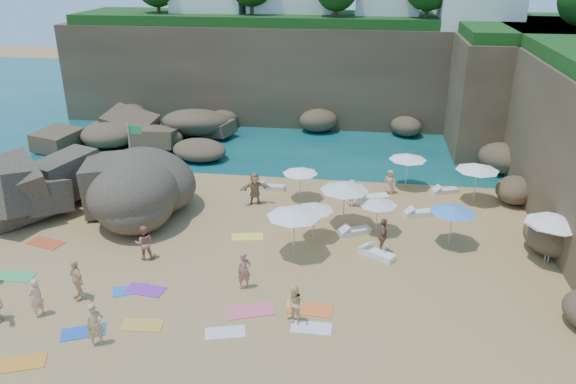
# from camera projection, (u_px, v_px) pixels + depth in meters

# --- Properties ---
(ground) EXTENTS (120.00, 120.00, 0.00)m
(ground) POSITION_uv_depth(u_px,v_px,m) (239.00, 251.00, 27.37)
(ground) COLOR tan
(ground) RESTS_ON ground
(seawater) EXTENTS (120.00, 120.00, 0.00)m
(seawater) POSITION_uv_depth(u_px,v_px,m) (307.00, 103.00, 54.70)
(seawater) COLOR #0C4751
(seawater) RESTS_ON ground
(cliff_back) EXTENTS (44.00, 8.00, 8.00)m
(cliff_back) POSITION_uv_depth(u_px,v_px,m) (324.00, 72.00, 48.33)
(cliff_back) COLOR brown
(cliff_back) RESTS_ON ground
(cliff_corner) EXTENTS (10.00, 12.00, 8.00)m
(cliff_corner) POSITION_uv_depth(u_px,v_px,m) (519.00, 90.00, 41.83)
(cliff_corner) COLOR brown
(cliff_corner) RESTS_ON ground
(rock_promontory) EXTENTS (12.00, 7.00, 2.00)m
(rock_promontory) POSITION_uv_depth(u_px,v_px,m) (145.00, 142.00, 43.37)
(rock_promontory) COLOR brown
(rock_promontory) RESTS_ON ground
(marina_masts) EXTENTS (3.10, 0.10, 6.00)m
(marina_masts) POSITION_uv_depth(u_px,v_px,m) (142.00, 67.00, 55.67)
(marina_masts) COLOR white
(marina_masts) RESTS_ON ground
(rock_outcrop) EXTENTS (8.40, 6.38, 3.31)m
(rock_outcrop) POSITION_uv_depth(u_px,v_px,m) (83.00, 212.00, 31.50)
(rock_outcrop) COLOR brown
(rock_outcrop) RESTS_ON ground
(flag_pole) EXTENTS (0.87, 0.15, 4.48)m
(flag_pole) POSITION_uv_depth(u_px,v_px,m) (133.00, 150.00, 32.61)
(flag_pole) COLOR silver
(flag_pole) RESTS_ON ground
(parasol_0) EXTENTS (2.05, 2.05, 1.94)m
(parasol_0) POSITION_uv_depth(u_px,v_px,m) (300.00, 171.00, 32.52)
(parasol_0) COLOR silver
(parasol_0) RESTS_ON ground
(parasol_1) EXTENTS (2.30, 2.30, 2.17)m
(parasol_1) POSITION_uv_depth(u_px,v_px,m) (408.00, 157.00, 34.13)
(parasol_1) COLOR silver
(parasol_1) RESTS_ON ground
(parasol_2) EXTENTS (2.47, 2.47, 2.33)m
(parasol_2) POSITION_uv_depth(u_px,v_px,m) (478.00, 167.00, 32.04)
(parasol_2) COLOR silver
(parasol_2) RESTS_ON ground
(parasol_3) EXTENTS (1.97, 1.97, 1.87)m
(parasol_3) POSITION_uv_depth(u_px,v_px,m) (378.00, 202.00, 28.60)
(parasol_3) COLOR silver
(parasol_3) RESTS_ON ground
(parasol_4) EXTENTS (2.27, 2.27, 2.15)m
(parasol_4) POSITION_uv_depth(u_px,v_px,m) (573.00, 189.00, 29.53)
(parasol_4) COLOR silver
(parasol_4) RESTS_ON ground
(parasol_5) EXTENTS (1.98, 1.98, 1.87)m
(parasol_5) POSITION_uv_depth(u_px,v_px,m) (314.00, 207.00, 27.97)
(parasol_5) COLOR silver
(parasol_5) RESTS_ON ground
(parasol_7) EXTENTS (2.56, 2.56, 2.42)m
(parasol_7) POSITION_uv_depth(u_px,v_px,m) (345.00, 187.00, 29.14)
(parasol_7) COLOR silver
(parasol_7) RESTS_ON ground
(parasol_8) EXTENTS (2.48, 2.48, 2.34)m
(parasol_8) POSITION_uv_depth(u_px,v_px,m) (553.00, 221.00, 25.61)
(parasol_8) COLOR silver
(parasol_8) RESTS_ON ground
(parasol_9) EXTENTS (2.58, 2.58, 2.44)m
(parasol_9) POSITION_uv_depth(u_px,v_px,m) (294.00, 212.00, 26.21)
(parasol_9) COLOR silver
(parasol_9) RESTS_ON ground
(parasol_10) EXTENTS (2.23, 2.23, 2.11)m
(parasol_10) POSITION_uv_depth(u_px,v_px,m) (453.00, 209.00, 27.27)
(parasol_10) COLOR silver
(parasol_10) RESTS_ON ground
(parasol_11) EXTENTS (2.59, 2.59, 2.45)m
(parasol_11) POSITION_uv_depth(u_px,v_px,m) (556.00, 220.00, 25.46)
(parasol_11) COLOR silver
(parasol_11) RESTS_ON ground
(lounger_0) EXTENTS (1.71, 0.58, 0.27)m
(lounger_0) POSITION_uv_depth(u_px,v_px,m) (271.00, 187.00, 34.52)
(lounger_0) COLOR silver
(lounger_0) RESTS_ON ground
(lounger_1) EXTENTS (1.77, 1.07, 0.26)m
(lounger_1) POSITION_uv_depth(u_px,v_px,m) (419.00, 213.00, 31.07)
(lounger_1) COLOR white
(lounger_1) RESTS_ON ground
(lounger_2) EXTENTS (1.66, 1.11, 0.25)m
(lounger_2) POSITION_uv_depth(u_px,v_px,m) (445.00, 191.00, 34.02)
(lounger_2) COLOR silver
(lounger_2) RESTS_ON ground
(lounger_3) EXTENTS (2.14, 1.40, 0.32)m
(lounger_3) POSITION_uv_depth(u_px,v_px,m) (372.00, 198.00, 32.89)
(lounger_3) COLOR white
(lounger_3) RESTS_ON ground
(lounger_4) EXTENTS (1.83, 1.50, 0.28)m
(lounger_4) POSITION_uv_depth(u_px,v_px,m) (377.00, 254.00, 26.86)
(lounger_4) COLOR white
(lounger_4) RESTS_ON ground
(lounger_5) EXTENTS (1.75, 1.30, 0.26)m
(lounger_5) POSITION_uv_depth(u_px,v_px,m) (355.00, 231.00, 29.04)
(lounger_5) COLOR silver
(lounger_5) RESTS_ON ground
(towel_0) EXTENTS (1.83, 1.41, 0.03)m
(towel_0) POSITION_uv_depth(u_px,v_px,m) (83.00, 332.00, 21.50)
(towel_0) COLOR blue
(towel_0) RESTS_ON ground
(towel_2) EXTENTS (1.90, 1.41, 0.03)m
(towel_2) POSITION_uv_depth(u_px,v_px,m) (21.00, 363.00, 19.86)
(towel_2) COLOR orange
(towel_2) RESTS_ON ground
(towel_3) EXTENTS (1.74, 0.96, 0.03)m
(towel_3) POSITION_uv_depth(u_px,v_px,m) (15.00, 277.00, 25.20)
(towel_3) COLOR #34B662
(towel_3) RESTS_ON ground
(towel_4) EXTENTS (1.65, 0.92, 0.03)m
(towel_4) POSITION_uv_depth(u_px,v_px,m) (142.00, 325.00, 21.90)
(towel_4) COLOR gold
(towel_4) RESTS_ON ground
(towel_5) EXTENTS (1.69, 1.15, 0.03)m
(towel_5) POSITION_uv_depth(u_px,v_px,m) (225.00, 332.00, 21.47)
(towel_5) COLOR silver
(towel_5) RESTS_ON ground
(towel_6) EXTENTS (1.77, 1.04, 0.03)m
(towel_6) POSITION_uv_depth(u_px,v_px,m) (145.00, 290.00, 24.19)
(towel_6) COLOR purple
(towel_6) RESTS_ON ground
(towel_7) EXTENTS (2.00, 1.35, 0.03)m
(towel_7) POSITION_uv_depth(u_px,v_px,m) (46.00, 243.00, 28.12)
(towel_7) COLOR #D44C25
(towel_7) RESTS_ON ground
(towel_8) EXTENTS (1.75, 1.35, 0.03)m
(towel_8) POSITION_uv_depth(u_px,v_px,m) (131.00, 290.00, 24.20)
(towel_8) COLOR blue
(towel_8) RESTS_ON ground
(towel_9) EXTENTS (2.15, 1.58, 0.03)m
(towel_9) POSITION_uv_depth(u_px,v_px,m) (250.00, 310.00, 22.79)
(towel_9) COLOR #EB5B71
(towel_9) RESTS_ON ground
(towel_10) EXTENTS (1.88, 1.04, 0.03)m
(towel_10) POSITION_uv_depth(u_px,v_px,m) (310.00, 309.00, 22.88)
(towel_10) COLOR orange
(towel_10) RESTS_ON ground
(towel_12) EXTENTS (1.74, 1.11, 0.03)m
(towel_12) POSITION_uv_depth(u_px,v_px,m) (248.00, 237.00, 28.74)
(towel_12) COLOR #FFF443
(towel_12) RESTS_ON ground
(towel_13) EXTENTS (1.58, 0.79, 0.03)m
(towel_13) POSITION_uv_depth(u_px,v_px,m) (311.00, 328.00, 21.74)
(towel_13) COLOR silver
(towel_13) RESTS_ON ground
(person_stand_0) EXTENTS (0.77, 0.69, 1.76)m
(person_stand_0) POSITION_uv_depth(u_px,v_px,m) (95.00, 325.00, 20.49)
(person_stand_0) COLOR tan
(person_stand_0) RESTS_ON ground
(person_stand_1) EXTENTS (1.01, 0.90, 1.72)m
(person_stand_1) POSITION_uv_depth(u_px,v_px,m) (144.00, 243.00, 26.37)
(person_stand_1) COLOR #B8705C
(person_stand_1) RESTS_ON ground
(person_stand_2) EXTENTS (1.10, 0.89, 1.59)m
(person_stand_2) POSITION_uv_depth(u_px,v_px,m) (352.00, 193.00, 32.00)
(person_stand_2) COLOR tan
(person_stand_2) RESTS_ON ground
(person_stand_3) EXTENTS (0.48, 1.10, 1.85)m
(person_stand_3) POSITION_uv_depth(u_px,v_px,m) (383.00, 236.00, 26.82)
(person_stand_3) COLOR brown
(person_stand_3) RESTS_ON ground
(person_stand_4) EXTENTS (0.80, 0.57, 1.48)m
(person_stand_4) POSITION_uv_depth(u_px,v_px,m) (390.00, 182.00, 33.75)
(person_stand_4) COLOR tan
(person_stand_4) RESTS_ON ground
(person_stand_5) EXTENTS (1.82, 1.12, 1.90)m
(person_stand_5) POSITION_uv_depth(u_px,v_px,m) (255.00, 189.00, 32.20)
(person_stand_5) COLOR #A97E54
(person_stand_5) RESTS_ON ground
(person_stand_6) EXTENTS (0.59, 0.71, 1.67)m
(person_stand_6) POSITION_uv_depth(u_px,v_px,m) (36.00, 298.00, 22.20)
(person_stand_6) COLOR #F2B88A
(person_stand_6) RESTS_ON ground
(person_lie_1) EXTENTS (1.93, 2.07, 0.44)m
(person_lie_1) POSITION_uv_depth(u_px,v_px,m) (79.00, 294.00, 23.53)
(person_lie_1) COLOR #F6CA8C
(person_lie_1) RESTS_ON ground
(person_lie_4) EXTENTS (1.31, 1.75, 0.40)m
(person_lie_4) POSITION_uv_depth(u_px,v_px,m) (245.00, 284.00, 24.29)
(person_lie_4) COLOR #B06B58
(person_lie_4) RESTS_ON ground
(person_lie_5) EXTENTS (1.61, 1.75, 0.61)m
(person_lie_5) POSITION_uv_depth(u_px,v_px,m) (295.00, 316.00, 21.94)
(person_lie_5) COLOR #F9CF8D
(person_lie_5) RESTS_ON ground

